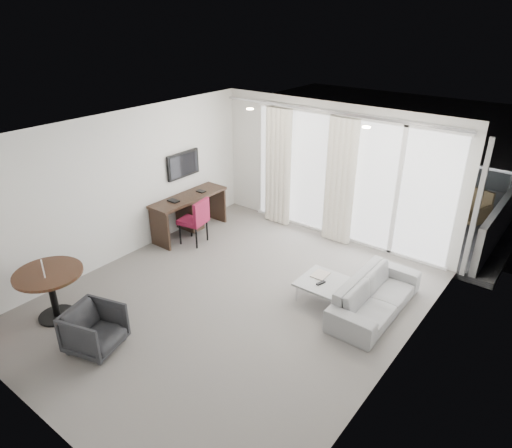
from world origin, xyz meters
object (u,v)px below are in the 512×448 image
Objects in this scene: round_table at (53,295)px; coffee_table at (323,290)px; rattan_chair_a at (410,197)px; rattan_chair_b at (472,210)px; desk at (190,215)px; tub_armchair at (94,329)px; desk_chair at (193,221)px; sofa at (375,296)px.

coffee_table is (2.87, 2.78, -0.22)m from round_table.
round_table is at bearing -100.82° from rattan_chair_a.
coffee_table is 0.91× the size of rattan_chair_b.
tub_armchair is (1.48, -3.23, -0.09)m from desk.
desk_chair is at bearing -117.87° from rattan_chair_b.
tub_armchair is 0.92× the size of coffee_table.
round_table reaches higher than tub_armchair.
rattan_chair_b is at bearing -4.91° from sofa.
desk_chair is (0.35, -0.26, 0.06)m from desk.
rattan_chair_a is 1.03× the size of rattan_chair_b.
round_table is (0.07, -2.92, -0.07)m from desk_chair.
desk reaches higher than round_table.
rattan_chair_a is at bearing 43.40° from desk_chair.
rattan_chair_b is at bearing 14.38° from rattan_chair_a.
sofa is (4.06, -0.20, -0.13)m from desk.
round_table is at bearing -99.27° from desk_chair.
rattan_chair_b reaches higher than sofa.
desk_chair is 0.95× the size of round_table.
tub_armchair is 0.81× the size of rattan_chair_a.
desk_chair is 2.96m from coffee_table.
sofa is (3.70, 0.06, -0.18)m from desk_chair.
rattan_chair_a is (1.66, 6.81, 0.11)m from tub_armchair.
rattan_chair_b is (1.09, 4.06, 0.23)m from coffee_table.
rattan_chair_a reaches higher than rattan_chair_b.
tub_armchair is 3.97m from sofa.
desk is 3.21m from round_table.
desk reaches higher than tub_armchair.
tub_armchair is at bearing -2.43° from round_table.
coffee_table is (3.30, -0.40, -0.23)m from desk.
desk_chair is at bearing 90.89° from sofa.
coffee_table is at bearing -6.97° from desk.
desk_chair reaches higher than desk.
desk is at bearing -120.19° from rattan_chair_a.
round_table reaches higher than sofa.
sofa is (0.76, 0.20, 0.11)m from coffee_table.
coffee_table is 4.00m from rattan_chair_a.
coffee_table is at bearing -48.85° from tub_armchair.
rattan_chair_a is (-0.16, 3.99, 0.25)m from coffee_table.
desk_chair is 5.62m from rattan_chair_b.
rattan_chair_a reaches higher than round_table.
rattan_chair_b is at bearing 33.48° from desk_chair.
rattan_chair_b is (4.04, 3.92, -0.06)m from desk_chair.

